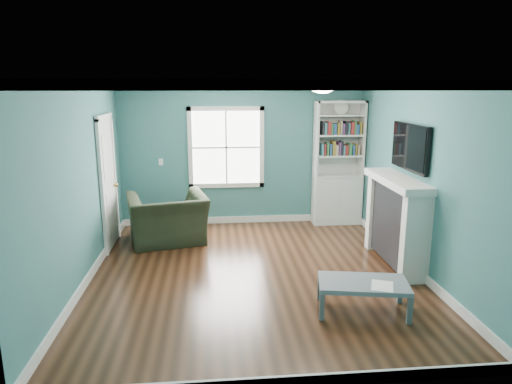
{
  "coord_description": "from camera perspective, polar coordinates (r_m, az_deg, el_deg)",
  "views": [
    {
      "loc": [
        -0.54,
        -5.91,
        2.55
      ],
      "look_at": [
        0.06,
        0.4,
        1.08
      ],
      "focal_mm": 32.0,
      "sensor_mm": 36.0,
      "label": 1
    }
  ],
  "objects": [
    {
      "name": "ceiling_fixture",
      "position": [
        6.18,
        8.3,
        12.92
      ],
      "size": [
        0.38,
        0.38,
        0.15
      ],
      "color": "white",
      "rests_on": "room_walls"
    },
    {
      "name": "room_walls",
      "position": [
        6.01,
        -0.17,
        3.78
      ],
      "size": [
        5.0,
        5.0,
        5.0
      ],
      "color": "#367977",
      "rests_on": "ground"
    },
    {
      "name": "floor",
      "position": [
        6.46,
        -0.16,
        -10.2
      ],
      "size": [
        5.0,
        5.0,
        0.0
      ],
      "primitive_type": "plane",
      "color": "black",
      "rests_on": "ground"
    },
    {
      "name": "tv",
      "position": [
        6.75,
        18.7,
        5.35
      ],
      "size": [
        0.06,
        1.1,
        0.65
      ],
      "primitive_type": "cube",
      "color": "black",
      "rests_on": "fireplace"
    },
    {
      "name": "coffee_table",
      "position": [
        5.49,
        13.25,
        -11.29
      ],
      "size": [
        1.09,
        0.73,
        0.37
      ],
      "rotation": [
        0.0,
        0.0,
        -0.18
      ],
      "color": "#475055",
      "rests_on": "ground"
    },
    {
      "name": "fireplace",
      "position": [
        6.92,
        17.13,
        -3.61
      ],
      "size": [
        0.44,
        1.58,
        1.3
      ],
      "color": "black",
      "rests_on": "ground"
    },
    {
      "name": "door",
      "position": [
        7.64,
        -18.01,
        1.27
      ],
      "size": [
        0.12,
        0.98,
        2.17
      ],
      "color": "silver",
      "rests_on": "ground"
    },
    {
      "name": "paper_sheet",
      "position": [
        5.41,
        15.51,
        -11.24
      ],
      "size": [
        0.33,
        0.37,
        0.0
      ],
      "primitive_type": "cube",
      "rotation": [
        0.0,
        0.0,
        -0.37
      ],
      "color": "white",
      "rests_on": "coffee_table"
    },
    {
      "name": "window",
      "position": [
        8.47,
        -3.75,
        5.57
      ],
      "size": [
        1.4,
        0.06,
        1.5
      ],
      "color": "white",
      "rests_on": "room_walls"
    },
    {
      "name": "trim",
      "position": [
        6.08,
        -0.17,
        0.57
      ],
      "size": [
        4.5,
        5.0,
        2.6
      ],
      "color": "white",
      "rests_on": "ground"
    },
    {
      "name": "recliner",
      "position": [
        7.7,
        -11.03,
        -2.3
      ],
      "size": [
        1.39,
        1.07,
        1.08
      ],
      "primitive_type": "imported",
      "rotation": [
        0.0,
        0.0,
        -2.91
      ],
      "color": "black",
      "rests_on": "ground"
    },
    {
      "name": "light_switch",
      "position": [
        8.55,
        -11.8,
        3.71
      ],
      "size": [
        0.08,
        0.01,
        0.12
      ],
      "primitive_type": "cube",
      "color": "white",
      "rests_on": "room_walls"
    },
    {
      "name": "bookshelf",
      "position": [
        8.68,
        10.14,
        2.06
      ],
      "size": [
        0.9,
        0.35,
        2.31
      ],
      "color": "silver",
      "rests_on": "ground"
    }
  ]
}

